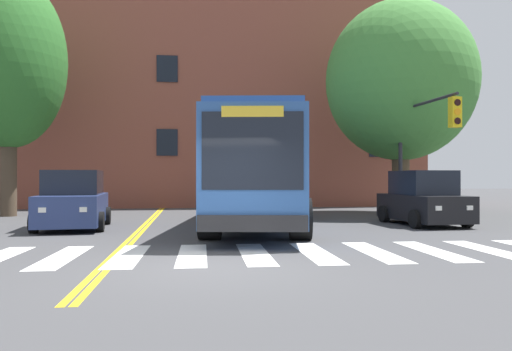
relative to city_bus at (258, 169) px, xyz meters
name	(u,v)px	position (x,y,z in m)	size (l,w,h in m)	color
ground_plane	(211,266)	(-1.79, -7.14, -1.88)	(120.00, 120.00, 0.00)	#424244
crosswalk	(255,254)	(-0.83, -5.75, -1.87)	(16.27, 3.46, 0.01)	white
lane_line_yellow_inner	(158,211)	(-3.76, 8.25, -1.88)	(0.12, 36.00, 0.01)	gold
lane_line_yellow_outer	(161,211)	(-3.60, 8.25, -1.88)	(0.12, 36.00, 0.01)	gold
city_bus	(258,169)	(0.00, 0.00, 0.00)	(4.10, 11.42, 3.42)	#2D5699
car_navy_near_lane	(74,202)	(-5.85, 0.22, -1.03)	(2.30, 4.08, 1.84)	navy
car_black_far_lane	(423,200)	(5.69, -0.01, -1.04)	(2.16, 3.79, 1.84)	black
traffic_light_near_corner	(423,134)	(6.33, 1.29, 1.36)	(0.42, 4.17, 4.71)	#28282D
street_tree_curbside_large	(400,81)	(6.99, 4.80, 3.99)	(7.79, 7.84, 9.41)	brown
street_tree_curbside_small	(9,62)	(-9.72, 5.78, 4.58)	(5.11, 5.38, 10.15)	#4C3D2D
building_facade	(170,88)	(-3.43, 13.65, 5.06)	(28.95, 6.64, 13.86)	brown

